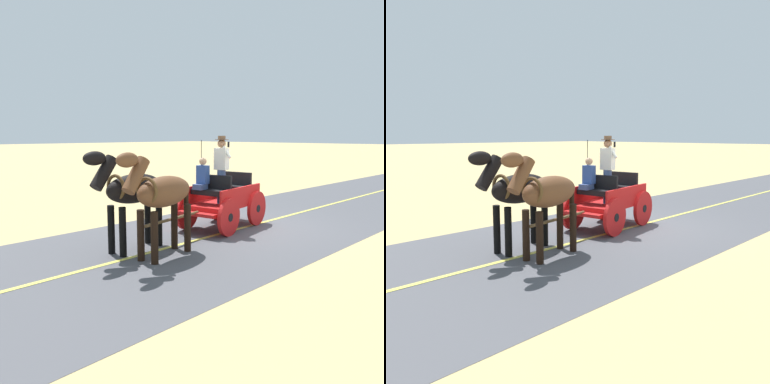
% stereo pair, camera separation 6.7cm
% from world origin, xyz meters
% --- Properties ---
extents(ground_plane, '(200.00, 200.00, 0.00)m').
position_xyz_m(ground_plane, '(0.00, 0.00, 0.00)').
color(ground_plane, tan).
extents(road_surface, '(5.72, 160.00, 0.01)m').
position_xyz_m(road_surface, '(0.00, 0.00, 0.00)').
color(road_surface, '#4C4C51').
rests_on(road_surface, ground).
extents(road_centre_stripe, '(0.12, 160.00, 0.00)m').
position_xyz_m(road_centre_stripe, '(0.00, 0.00, 0.01)').
color(road_centre_stripe, '#DBCC4C').
rests_on(road_centre_stripe, road_surface).
extents(horse_drawn_carriage, '(1.77, 4.51, 2.50)m').
position_xyz_m(horse_drawn_carriage, '(0.46, 0.71, 0.82)').
color(horse_drawn_carriage, red).
rests_on(horse_drawn_carriage, ground).
extents(horse_near_side, '(0.79, 2.15, 2.21)m').
position_xyz_m(horse_near_side, '(-0.42, 3.64, 1.32)').
color(horse_near_side, brown).
rests_on(horse_near_side, ground).
extents(horse_off_side, '(0.71, 2.14, 2.21)m').
position_xyz_m(horse_off_side, '(0.40, 3.77, 1.32)').
color(horse_off_side, black).
rests_on(horse_off_side, ground).
extents(traffic_cone, '(0.32, 0.32, 0.50)m').
position_xyz_m(traffic_cone, '(2.33, -3.33, 0.25)').
color(traffic_cone, orange).
rests_on(traffic_cone, ground).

